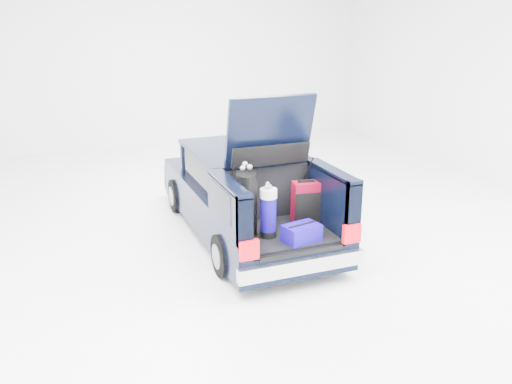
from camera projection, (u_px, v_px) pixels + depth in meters
name	position (u px, v px, depth m)	size (l,w,h in m)	color
ground	(245.00, 233.00, 9.15)	(14.00, 14.00, 0.00)	white
car	(243.00, 193.00, 9.03)	(1.87, 4.65, 2.47)	black
red_suitcase	(306.00, 202.00, 7.95)	(0.41, 0.30, 0.63)	maroon
black_golf_bag	(247.00, 203.00, 7.37)	(0.41, 0.49, 1.05)	black
blue_golf_bag	(268.00, 212.00, 7.38)	(0.28, 0.28, 0.78)	black
blue_duffel	(302.00, 233.00, 7.30)	(0.54, 0.41, 0.26)	#12057D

